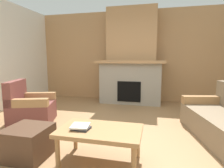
% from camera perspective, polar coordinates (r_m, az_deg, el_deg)
% --- Properties ---
extents(ground, '(9.00, 9.00, 0.00)m').
position_cam_1_polar(ground, '(2.98, -1.07, -17.26)').
color(ground, '#9E754C').
extents(wall_back_wood_panel, '(6.00, 0.12, 2.70)m').
position_cam_1_polar(wall_back_wood_panel, '(5.65, 6.58, 8.69)').
color(wall_back_wood_panel, tan).
rests_on(wall_back_wood_panel, ground).
extents(fireplace, '(1.90, 0.82, 2.70)m').
position_cam_1_polar(fireplace, '(5.28, 6.06, 6.74)').
color(fireplace, gray).
rests_on(fireplace, ground).
extents(armchair, '(0.96, 0.96, 0.85)m').
position_cam_1_polar(armchair, '(3.99, -24.30, -6.93)').
color(armchair, brown).
rests_on(armchair, ground).
extents(coffee_table, '(1.00, 0.60, 0.43)m').
position_cam_1_polar(coffee_table, '(2.28, -3.81, -15.17)').
color(coffee_table, '#A87A4C').
rests_on(coffee_table, ground).
extents(ottoman, '(0.52, 0.52, 0.40)m').
position_cam_1_polar(ottoman, '(2.69, -24.89, -16.26)').
color(ottoman, '#4C3323').
rests_on(ottoman, ground).
extents(book_stack_near_edge, '(0.25, 0.24, 0.04)m').
position_cam_1_polar(book_stack_near_edge, '(2.27, -9.84, -13.20)').
color(book_stack_near_edge, '#2D2D33').
rests_on(book_stack_near_edge, coffee_table).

